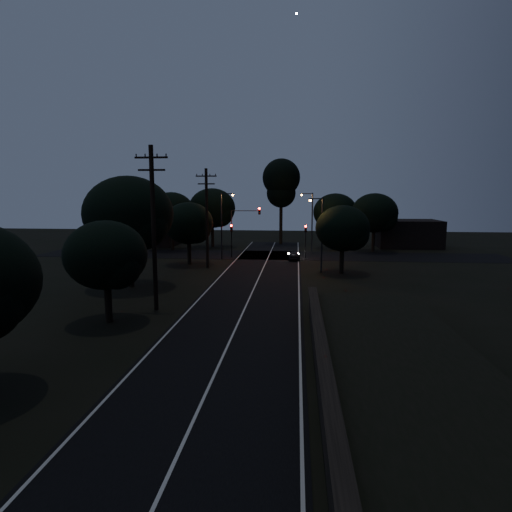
{
  "coord_description": "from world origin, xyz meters",
  "views": [
    {
      "loc": [
        3.49,
        -12.64,
        7.84
      ],
      "look_at": [
        0.0,
        24.0,
        2.5
      ],
      "focal_mm": 30.0,
      "sensor_mm": 36.0,
      "label": 1
    }
  ],
  "objects_px": {
    "streetlight_a": "(223,221)",
    "streetlight_b": "(311,219)",
    "signal_left": "(232,235)",
    "streetlight_c": "(320,230)",
    "signal_mast": "(245,223)",
    "car": "(294,255)",
    "utility_pole_mid": "(153,226)",
    "tall_pine": "(281,183)",
    "signal_right": "(306,235)",
    "utility_pole_far": "(207,217)"
  },
  "relations": [
    {
      "from": "tall_pine",
      "to": "car",
      "type": "bearing_deg",
      "value": -82.5
    },
    {
      "from": "utility_pole_mid",
      "to": "tall_pine",
      "type": "height_order",
      "value": "tall_pine"
    },
    {
      "from": "streetlight_b",
      "to": "signal_right",
      "type": "bearing_deg",
      "value": -100.0
    },
    {
      "from": "tall_pine",
      "to": "streetlight_b",
      "type": "bearing_deg",
      "value": -68.62
    },
    {
      "from": "signal_right",
      "to": "signal_mast",
      "type": "xyz_separation_m",
      "value": [
        -7.51,
        0.0,
        1.5
      ]
    },
    {
      "from": "tall_pine",
      "to": "streetlight_b",
      "type": "height_order",
      "value": "tall_pine"
    },
    {
      "from": "signal_left",
      "to": "signal_mast",
      "type": "height_order",
      "value": "signal_mast"
    },
    {
      "from": "utility_pole_mid",
      "to": "utility_pole_far",
      "type": "height_order",
      "value": "utility_pole_mid"
    },
    {
      "from": "signal_left",
      "to": "streetlight_a",
      "type": "distance_m",
      "value": 2.77
    },
    {
      "from": "signal_mast",
      "to": "streetlight_c",
      "type": "xyz_separation_m",
      "value": [
        8.74,
        -9.99,
        0.01
      ]
    },
    {
      "from": "utility_pole_far",
      "to": "streetlight_b",
      "type": "height_order",
      "value": "utility_pole_far"
    },
    {
      "from": "utility_pole_mid",
      "to": "signal_mast",
      "type": "relative_size",
      "value": 1.76
    },
    {
      "from": "utility_pole_mid",
      "to": "streetlight_b",
      "type": "relative_size",
      "value": 1.38
    },
    {
      "from": "streetlight_b",
      "to": "utility_pole_mid",
      "type": "bearing_deg",
      "value": -111.3
    },
    {
      "from": "signal_mast",
      "to": "streetlight_a",
      "type": "distance_m",
      "value": 3.13
    },
    {
      "from": "streetlight_a",
      "to": "streetlight_c",
      "type": "bearing_deg",
      "value": -35.69
    },
    {
      "from": "utility_pole_far",
      "to": "signal_right",
      "type": "height_order",
      "value": "utility_pole_far"
    },
    {
      "from": "signal_left",
      "to": "signal_mast",
      "type": "xyz_separation_m",
      "value": [
        1.69,
        0.0,
        1.5
      ]
    },
    {
      "from": "tall_pine",
      "to": "signal_mast",
      "type": "bearing_deg",
      "value": -104.62
    },
    {
      "from": "utility_pole_mid",
      "to": "signal_right",
      "type": "relative_size",
      "value": 2.68
    },
    {
      "from": "signal_mast",
      "to": "car",
      "type": "distance_m",
      "value": 7.39
    },
    {
      "from": "utility_pole_far",
      "to": "streetlight_b",
      "type": "distance_m",
      "value": 16.51
    },
    {
      "from": "utility_pole_mid",
      "to": "tall_pine",
      "type": "distance_m",
      "value": 40.79
    },
    {
      "from": "utility_pole_mid",
      "to": "signal_mast",
      "type": "bearing_deg",
      "value": 82.96
    },
    {
      "from": "signal_left",
      "to": "streetlight_a",
      "type": "bearing_deg",
      "value": -109.59
    },
    {
      "from": "streetlight_c",
      "to": "signal_right",
      "type": "bearing_deg",
      "value": 97.02
    },
    {
      "from": "signal_mast",
      "to": "streetlight_c",
      "type": "height_order",
      "value": "streetlight_c"
    },
    {
      "from": "utility_pole_far",
      "to": "streetlight_c",
      "type": "height_order",
      "value": "utility_pole_far"
    },
    {
      "from": "signal_left",
      "to": "signal_mast",
      "type": "distance_m",
      "value": 2.26
    },
    {
      "from": "utility_pole_far",
      "to": "streetlight_a",
      "type": "relative_size",
      "value": 1.31
    },
    {
      "from": "utility_pole_mid",
      "to": "signal_right",
      "type": "bearing_deg",
      "value": 67.01
    },
    {
      "from": "signal_left",
      "to": "streetlight_b",
      "type": "height_order",
      "value": "streetlight_b"
    },
    {
      "from": "utility_pole_far",
      "to": "car",
      "type": "xyz_separation_m",
      "value": [
        9.2,
        6.28,
        -4.93
      ]
    },
    {
      "from": "streetlight_c",
      "to": "car",
      "type": "height_order",
      "value": "streetlight_c"
    },
    {
      "from": "signal_left",
      "to": "car",
      "type": "relative_size",
      "value": 1.27
    },
    {
      "from": "utility_pole_far",
      "to": "streetlight_a",
      "type": "bearing_deg",
      "value": 83.41
    },
    {
      "from": "signal_left",
      "to": "streetlight_c",
      "type": "height_order",
      "value": "streetlight_c"
    },
    {
      "from": "utility_pole_far",
      "to": "streetlight_a",
      "type": "height_order",
      "value": "utility_pole_far"
    },
    {
      "from": "signal_mast",
      "to": "signal_left",
      "type": "bearing_deg",
      "value": -179.87
    },
    {
      "from": "utility_pole_mid",
      "to": "streetlight_c",
      "type": "relative_size",
      "value": 1.47
    },
    {
      "from": "utility_pole_mid",
      "to": "signal_left",
      "type": "distance_m",
      "value": 25.19
    },
    {
      "from": "tall_pine",
      "to": "signal_left",
      "type": "relative_size",
      "value": 3.25
    },
    {
      "from": "streetlight_a",
      "to": "streetlight_b",
      "type": "bearing_deg",
      "value": 29.48
    },
    {
      "from": "utility_pole_far",
      "to": "streetlight_c",
      "type": "distance_m",
      "value": 12.05
    },
    {
      "from": "utility_pole_mid",
      "to": "utility_pole_far",
      "type": "distance_m",
      "value": 17.0
    },
    {
      "from": "signal_left",
      "to": "streetlight_b",
      "type": "xyz_separation_m",
      "value": [
        9.91,
        4.01,
        1.8
      ]
    },
    {
      "from": "tall_pine",
      "to": "car",
      "type": "relative_size",
      "value": 4.12
    },
    {
      "from": "car",
      "to": "streetlight_a",
      "type": "bearing_deg",
      "value": -0.03
    },
    {
      "from": "utility_pole_mid",
      "to": "streetlight_b",
      "type": "distance_m",
      "value": 31.15
    },
    {
      "from": "tall_pine",
      "to": "car",
      "type": "xyz_separation_m",
      "value": [
        2.2,
        -16.72,
        -9.05
      ]
    }
  ]
}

